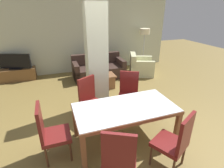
{
  "coord_description": "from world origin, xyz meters",
  "views": [
    {
      "loc": [
        -1.13,
        -2.48,
        2.4
      ],
      "look_at": [
        0.0,
        0.73,
        0.89
      ],
      "focal_mm": 28.0,
      "sensor_mm": 36.0,
      "label": 1
    }
  ],
  "objects_px": {
    "dining_chair_head_left": "(50,131)",
    "armchair": "(140,67)",
    "dining_table": "(125,113)",
    "sofa": "(98,70)",
    "dining_chair_far_right": "(128,92)",
    "tv_screen": "(15,62)",
    "dining_chair_near_left": "(119,156)",
    "coffee_table": "(106,81)",
    "dining_chair_far_left": "(91,99)",
    "bottle": "(106,72)",
    "floor_lamp": "(145,35)",
    "tv_stand": "(18,75)",
    "dining_chair_near_right": "(176,140)"
  },
  "relations": [
    {
      "from": "floor_lamp",
      "to": "dining_table",
      "type": "bearing_deg",
      "value": -122.89
    },
    {
      "from": "dining_chair_near_left",
      "to": "armchair",
      "type": "bearing_deg",
      "value": 86.37
    },
    {
      "from": "bottle",
      "to": "dining_chair_near_right",
      "type": "bearing_deg",
      "value": -89.17
    },
    {
      "from": "dining_chair_far_left",
      "to": "dining_chair_head_left",
      "type": "xyz_separation_m",
      "value": [
        -0.87,
        -0.83,
        0.0
      ]
    },
    {
      "from": "bottle",
      "to": "tv_screen",
      "type": "relative_size",
      "value": 0.23
    },
    {
      "from": "dining_chair_head_left",
      "to": "armchair",
      "type": "height_order",
      "value": "dining_chair_head_left"
    },
    {
      "from": "dining_table",
      "to": "sofa",
      "type": "relative_size",
      "value": 1.01
    },
    {
      "from": "sofa",
      "to": "bottle",
      "type": "xyz_separation_m",
      "value": [
        -0.01,
        -0.94,
        0.24
      ]
    },
    {
      "from": "dining_chair_near_right",
      "to": "armchair",
      "type": "distance_m",
      "value": 4.3
    },
    {
      "from": "dining_chair_near_right",
      "to": "tv_screen",
      "type": "bearing_deg",
      "value": 91.96
    },
    {
      "from": "dining_table",
      "to": "dining_chair_near_left",
      "type": "distance_m",
      "value": 0.97
    },
    {
      "from": "dining_chair_far_left",
      "to": "tv_screen",
      "type": "height_order",
      "value": "dining_chair_far_left"
    },
    {
      "from": "dining_chair_head_left",
      "to": "dining_chair_far_right",
      "type": "xyz_separation_m",
      "value": [
        1.78,
        0.85,
        0.0
      ]
    },
    {
      "from": "dining_chair_near_left",
      "to": "coffee_table",
      "type": "relative_size",
      "value": 1.79
    },
    {
      "from": "dining_chair_near_right",
      "to": "armchair",
      "type": "height_order",
      "value": "dining_chair_near_right"
    },
    {
      "from": "dining_chair_head_left",
      "to": "coffee_table",
      "type": "xyz_separation_m",
      "value": [
        1.71,
        2.43,
        -0.33
      ]
    },
    {
      "from": "floor_lamp",
      "to": "dining_chair_far_right",
      "type": "bearing_deg",
      "value": -124.15
    },
    {
      "from": "dining_table",
      "to": "floor_lamp",
      "type": "xyz_separation_m",
      "value": [
        2.51,
        3.88,
        0.76
      ]
    },
    {
      "from": "armchair",
      "to": "coffee_table",
      "type": "distance_m",
      "value": 1.77
    },
    {
      "from": "sofa",
      "to": "coffee_table",
      "type": "distance_m",
      "value": 0.97
    },
    {
      "from": "sofa",
      "to": "bottle",
      "type": "distance_m",
      "value": 0.97
    },
    {
      "from": "floor_lamp",
      "to": "coffee_table",
      "type": "bearing_deg",
      "value": -145.66
    },
    {
      "from": "coffee_table",
      "to": "tv_stand",
      "type": "xyz_separation_m",
      "value": [
        -2.73,
        1.59,
        -0.01
      ]
    },
    {
      "from": "dining_chair_far_left",
      "to": "dining_chair_near_right",
      "type": "distance_m",
      "value": 1.92
    },
    {
      "from": "tv_screen",
      "to": "armchair",
      "type": "bearing_deg",
      "value": -172.85
    },
    {
      "from": "dining_chair_near_right",
      "to": "sofa",
      "type": "xyz_separation_m",
      "value": [
        -0.04,
        4.26,
        -0.27
      ]
    },
    {
      "from": "tv_stand",
      "to": "tv_screen",
      "type": "relative_size",
      "value": 1.15
    },
    {
      "from": "dining_chair_far_left",
      "to": "floor_lamp",
      "type": "relative_size",
      "value": 0.65
    },
    {
      "from": "dining_chair_far_left",
      "to": "sofa",
      "type": "distance_m",
      "value": 2.72
    },
    {
      "from": "sofa",
      "to": "dining_chair_near_left",
      "type": "bearing_deg",
      "value": 78.4
    },
    {
      "from": "dining_chair_far_right",
      "to": "sofa",
      "type": "height_order",
      "value": "dining_chair_far_right"
    },
    {
      "from": "tv_stand",
      "to": "floor_lamp",
      "type": "height_order",
      "value": "floor_lamp"
    },
    {
      "from": "dining_table",
      "to": "tv_stand",
      "type": "relative_size",
      "value": 1.56
    },
    {
      "from": "dining_table",
      "to": "dining_chair_far_left",
      "type": "bearing_deg",
      "value": 118.84
    },
    {
      "from": "dining_table",
      "to": "dining_chair_far_right",
      "type": "height_order",
      "value": "dining_chair_far_right"
    },
    {
      "from": "sofa",
      "to": "tv_screen",
      "type": "xyz_separation_m",
      "value": [
        -2.76,
        0.63,
        0.4
      ]
    },
    {
      "from": "dining_chair_head_left",
      "to": "dining_chair_near_right",
      "type": "bearing_deg",
      "value": 64.19
    },
    {
      "from": "dining_chair_near_right",
      "to": "tv_stand",
      "type": "xyz_separation_m",
      "value": [
        -2.8,
        4.88,
        -0.34
      ]
    },
    {
      "from": "coffee_table",
      "to": "tv_stand",
      "type": "distance_m",
      "value": 3.16
    },
    {
      "from": "dining_chair_near_left",
      "to": "tv_stand",
      "type": "relative_size",
      "value": 0.87
    },
    {
      "from": "dining_chair_far_right",
      "to": "tv_stand",
      "type": "relative_size",
      "value": 0.87
    },
    {
      "from": "coffee_table",
      "to": "dining_chair_head_left",
      "type": "bearing_deg",
      "value": -125.18
    },
    {
      "from": "tv_screen",
      "to": "dining_chair_near_left",
      "type": "bearing_deg",
      "value": 129.7
    },
    {
      "from": "dining_chair_near_right",
      "to": "tv_screen",
      "type": "distance_m",
      "value": 5.63
    },
    {
      "from": "dining_chair_head_left",
      "to": "floor_lamp",
      "type": "bearing_deg",
      "value": 135.33
    },
    {
      "from": "dining_chair_far_left",
      "to": "coffee_table",
      "type": "xyz_separation_m",
      "value": [
        0.84,
        1.6,
        -0.33
      ]
    },
    {
      "from": "dining_chair_far_right",
      "to": "sofa",
      "type": "relative_size",
      "value": 0.57
    },
    {
      "from": "dining_chair_far_right",
      "to": "tv_screen",
      "type": "xyz_separation_m",
      "value": [
        -2.8,
        3.17,
        0.13
      ]
    },
    {
      "from": "tv_screen",
      "to": "dining_chair_far_right",
      "type": "bearing_deg",
      "value": 149.99
    },
    {
      "from": "dining_table",
      "to": "floor_lamp",
      "type": "distance_m",
      "value": 4.68
    }
  ]
}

